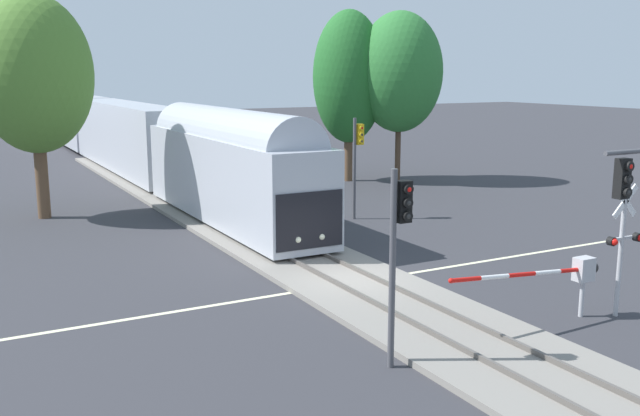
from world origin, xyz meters
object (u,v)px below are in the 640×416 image
Objects in this scene: traffic_signal_far_side at (357,152)px; oak_far_right at (349,77)px; traffic_signal_median at (399,236)px; crossing_gate_near at (570,272)px; oak_behind_train at (34,75)px; commuter_train at (124,133)px; crossing_signal_mast at (623,235)px; maple_right_background at (399,72)px.

oak_far_right reaches higher than traffic_signal_far_side.
traffic_signal_median is 17.75m from traffic_signal_far_side.
oak_behind_train reaches higher than crossing_gate_near.
traffic_signal_far_side is at bearing -75.46° from commuter_train.
commuter_train is at bearing 95.68° from crossing_gate_near.
traffic_signal_far_side is 0.46× the size of oak_behind_train.
crossing_gate_near is at bearing -84.32° from commuter_train.
commuter_train reaches higher than crossing_gate_near.
oak_far_right reaches higher than commuter_train.
traffic_signal_median is at bearing 179.09° from crossing_signal_mast.
oak_behind_train is (-19.43, -3.29, 0.21)m from oak_far_right.
oak_far_right is at bearing 72.83° from crossing_gate_near.
maple_right_background is (2.70, -1.80, 0.32)m from oak_far_right.
commuter_train is 38.91m from crossing_signal_mast.
crossing_signal_mast is at bearing -18.35° from crossing_gate_near.
oak_behind_train is at bearing 116.51° from crossing_gate_near.
oak_behind_train reaches higher than crossing_signal_mast.
maple_right_background is (22.13, 1.49, 0.11)m from oak_behind_train.
crossing_gate_near is at bearing -107.17° from oak_far_right.
oak_far_right is 19.71m from oak_behind_train.
traffic_signal_median is at bearing -118.25° from traffic_signal_far_side.
maple_right_background is (17.04, 24.67, 3.80)m from traffic_signal_median.
oak_far_right is (6.54, 26.59, 4.30)m from crossing_signal_mast.
commuter_train is 15.36× the size of crossing_signal_mast.
traffic_signal_median is 0.45× the size of oak_behind_train.
oak_far_right reaches higher than traffic_signal_median.
crossing_gate_near is at bearing -97.93° from traffic_signal_far_side.
maple_right_background is at bearing 66.11° from crossing_gate_near.
oak_far_right reaches higher than maple_right_background.
traffic_signal_median is at bearing -77.61° from oak_behind_train.
oak_behind_train is (-12.89, 23.30, 4.51)m from crossing_signal_mast.
traffic_signal_far_side is (2.13, 15.26, 1.89)m from crossing_gate_near.
traffic_signal_far_side is (0.61, 15.76, 0.85)m from crossing_signal_mast.
commuter_train is at bearing 97.83° from crossing_signal_mast.
crossing_gate_near is 1.12× the size of traffic_signal_far_side.
traffic_signal_far_side is at bearing -29.19° from oak_behind_train.
traffic_signal_far_side is at bearing -118.72° from oak_far_right.
oak_behind_train reaches higher than commuter_train.
oak_far_right is at bearing 61.28° from traffic_signal_far_side.
crossing_gate_near is 26.07m from oak_behind_train.
crossing_gate_near is at bearing 3.45° from traffic_signal_median.
commuter_train reaches higher than traffic_signal_far_side.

